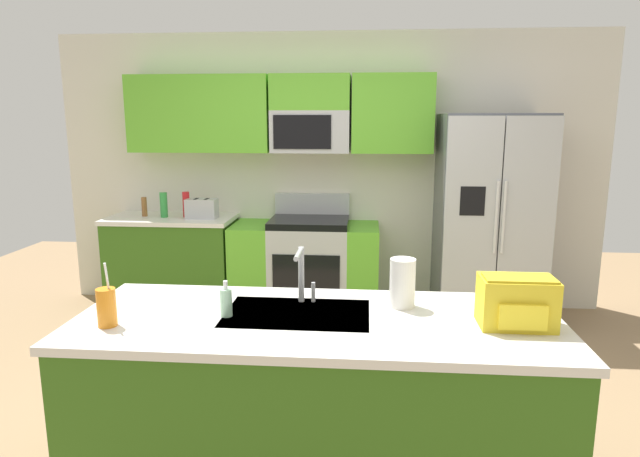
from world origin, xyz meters
TOP-DOWN VIEW (x-y plane):
  - ground_plane at (0.00, 0.00)m, footprint 9.00×9.00m
  - kitchen_wall_unit at (-0.14, 2.08)m, footprint 5.20×0.43m
  - back_counter at (-1.47, 1.80)m, footprint 1.18×0.63m
  - range_oven at (-0.20, 1.80)m, footprint 1.36×0.61m
  - refrigerator at (1.45, 1.73)m, footprint 0.90×0.76m
  - island_counter at (0.15, -0.75)m, footprint 2.24×0.88m
  - toaster at (-1.16, 1.75)m, footprint 0.28×0.16m
  - pepper_mill at (-1.73, 1.80)m, footprint 0.05×0.05m
  - bottle_green at (-1.52, 1.76)m, footprint 0.07×0.07m
  - bottle_red at (-1.32, 1.79)m, footprint 0.07×0.07m
  - sink_faucet at (0.05, -0.55)m, footprint 0.08×0.21m
  - drink_cup_orange at (-0.77, -0.93)m, footprint 0.08×0.08m
  - soap_dispenser at (-0.28, -0.77)m, footprint 0.06×0.06m
  - paper_towel_roll at (0.55, -0.56)m, footprint 0.12×0.12m
  - backpack at (1.03, -0.78)m, footprint 0.32×0.22m

SIDE VIEW (x-z plane):
  - ground_plane at x=0.00m, z-range 0.00..0.00m
  - range_oven at x=-0.20m, z-range -0.11..0.99m
  - back_counter at x=-1.47m, z-range 0.00..0.90m
  - island_counter at x=0.15m, z-range 0.00..0.90m
  - refrigerator at x=1.45m, z-range 0.00..1.85m
  - soap_dispenser at x=-0.28m, z-range 0.88..1.05m
  - drink_cup_orange at x=-0.77m, z-range 0.84..1.13m
  - toaster at x=-1.16m, z-range 0.90..1.08m
  - pepper_mill at x=-1.73m, z-range 0.90..1.08m
  - bottle_green at x=-1.52m, z-range 0.90..1.13m
  - backpack at x=1.03m, z-range 0.90..1.13m
  - bottle_red at x=-1.32m, z-range 0.90..1.14m
  - paper_towel_roll at x=0.55m, z-range 0.90..1.14m
  - sink_faucet at x=0.05m, z-range 0.93..1.21m
  - kitchen_wall_unit at x=-0.14m, z-range 0.17..2.77m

